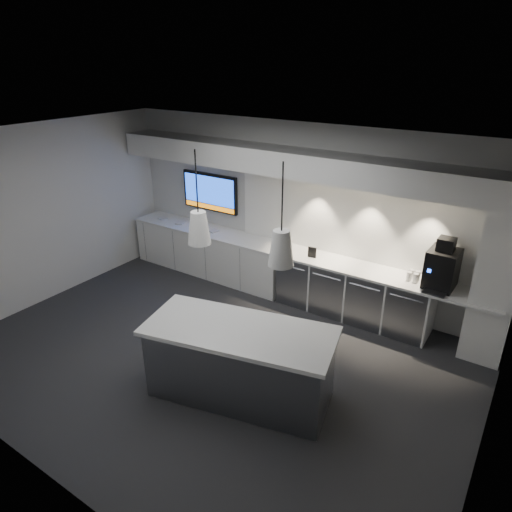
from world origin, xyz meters
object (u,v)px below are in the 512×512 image
Objects in this scene: coffee_machine at (442,267)px; wall_tv at (210,192)px; island at (240,362)px; bin at (163,356)px.

wall_tv is at bearing 178.88° from coffee_machine.
island is 3.29× the size of coffee_machine.
wall_tv is 3.01× the size of bin.
wall_tv reaches higher than island.
island is (2.70, -2.85, -1.07)m from wall_tv.
coffee_machine is (1.69, 2.60, 0.72)m from island.
coffee_machine reaches higher than bin.
island is 3.18m from coffee_machine.
island is 5.94× the size of bin.
wall_tv is at bearing 116.84° from bin.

